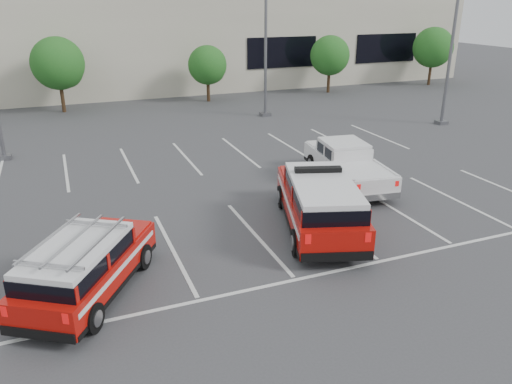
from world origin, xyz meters
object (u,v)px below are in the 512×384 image
at_px(tree_right, 331,57).
at_px(light_pole_mid, 266,32).
at_px(tree_mid_right, 208,66).
at_px(ladder_suv, 87,271).
at_px(tree_far_right, 433,49).
at_px(white_pickup, 347,168).
at_px(fire_chief_suv, 319,206).
at_px(convention_building, 118,28).
at_px(light_pole_right, 453,34).
at_px(tree_mid_left, 59,65).

bearing_deg(tree_right, light_pole_mid, -143.23).
distance_m(tree_mid_right, ladder_suv, 25.81).
bearing_deg(tree_far_right, white_pickup, -136.51).
bearing_deg(ladder_suv, fire_chief_suv, 42.28).
distance_m(tree_right, tree_far_right, 10.00).
relative_size(tree_right, fire_chief_suv, 0.73).
bearing_deg(convention_building, fire_chief_suv, -86.64).
bearing_deg(white_pickup, ladder_suv, -147.39).
relative_size(tree_right, white_pickup, 0.79).
relative_size(tree_far_right, white_pickup, 0.87).
bearing_deg(tree_far_right, light_pole_mid, -161.52).
height_order(tree_right, light_pole_mid, light_pole_mid).
xyz_separation_m(tree_mid_right, ladder_suv, (-10.31, -23.60, -1.79)).
xyz_separation_m(convention_building, light_pole_right, (15.82, -21.86, 0.47)).
relative_size(tree_mid_left, light_pole_mid, 0.47).
bearing_deg(light_pole_right, tree_right, 94.31).
xyz_separation_m(tree_right, tree_far_right, (10.00, 0.00, 0.27)).
bearing_deg(tree_mid_left, tree_right, -0.00).
height_order(tree_mid_left, ladder_suv, tree_mid_left).
distance_m(tree_mid_right, light_pole_mid, 6.88).
height_order(tree_mid_left, tree_mid_right, tree_mid_left).
bearing_deg(ladder_suv, convention_building, 113.15).
distance_m(tree_mid_right, tree_right, 10.00).
relative_size(light_pole_mid, fire_chief_suv, 1.70).
bearing_deg(light_pole_right, convention_building, 125.89).
xyz_separation_m(convention_building, light_pole_mid, (6.82, -15.86, 0.47)).
distance_m(light_pole_mid, light_pole_right, 10.82).
xyz_separation_m(tree_mid_left, tree_right, (20.00, -0.00, -0.27)).
distance_m(tree_right, fire_chief_suv, 25.91).
bearing_deg(light_pole_mid, tree_right, 36.77).
height_order(convention_building, tree_right, convention_building).
bearing_deg(white_pickup, light_pole_mid, 90.25).
bearing_deg(convention_building, tree_mid_right, -63.43).
bearing_deg(tree_mid_left, convention_building, 62.60).
distance_m(light_pole_mid, ladder_suv, 21.85).
xyz_separation_m(tree_far_right, light_pole_right, (-9.09, -12.05, 2.14)).
xyz_separation_m(light_pole_right, fire_chief_suv, (-13.93, -10.27, -4.37)).
relative_size(tree_right, light_pole_right, 0.43).
relative_size(fire_chief_suv, ladder_suv, 1.26).
bearing_deg(ladder_suv, tree_far_right, 70.23).
distance_m(tree_mid_right, light_pole_right, 16.47).
relative_size(tree_right, ladder_suv, 0.92).
xyz_separation_m(tree_far_right, ladder_suv, (-30.31, -23.60, -2.33)).
relative_size(tree_mid_right, tree_far_right, 0.82).
bearing_deg(tree_mid_right, tree_mid_left, 180.00).
xyz_separation_m(tree_mid_left, light_pole_right, (20.91, -12.05, 2.14)).
bearing_deg(convention_building, tree_mid_left, -117.40).
height_order(tree_right, tree_far_right, tree_far_right).
bearing_deg(tree_mid_right, tree_right, 0.00).
height_order(convention_building, ladder_suv, convention_building).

